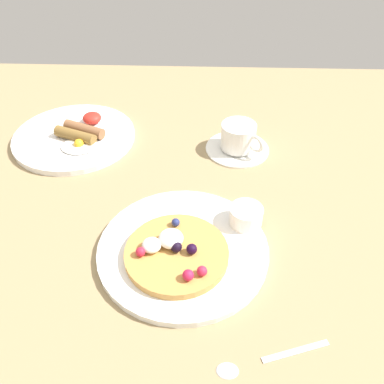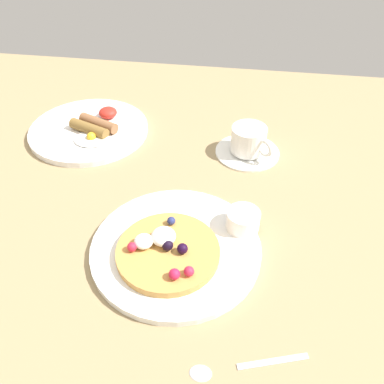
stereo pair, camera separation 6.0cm
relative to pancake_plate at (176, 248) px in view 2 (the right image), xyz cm
name	(u,v)px [view 2 (the right image)]	position (x,y,z in cm)	size (l,w,h in cm)	color
ground_plane	(169,230)	(-2.32, 5.81, -2.11)	(167.29, 127.89, 3.00)	#988159
pancake_plate	(176,248)	(0.00, 0.00, 0.00)	(27.16, 27.16, 1.22)	white
pancake_with_berries	(167,250)	(-1.05, -1.92, 1.55)	(16.11, 16.11, 3.59)	#C88F45
syrup_ramekin	(243,219)	(10.19, 5.95, 2.24)	(5.55, 5.55, 3.17)	white
breakfast_plate	(89,130)	(-25.44, 31.24, 0.05)	(26.20, 26.20, 1.31)	white
fried_breakfast	(97,125)	(-23.29, 30.80, 1.72)	(10.89, 15.00, 2.58)	brown
coffee_saucer	(247,151)	(9.98, 28.69, -0.22)	(13.36, 13.36, 0.79)	white
coffee_cup	(249,139)	(10.10, 28.57, 2.93)	(8.60, 8.37, 5.31)	white
teaspoon	(228,368)	(9.87, -18.05, -0.36)	(14.89, 5.76, 0.60)	silver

